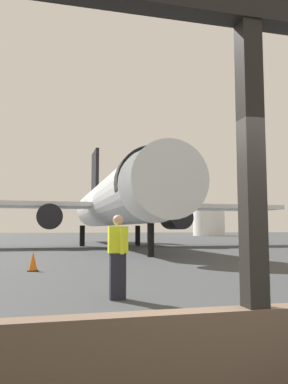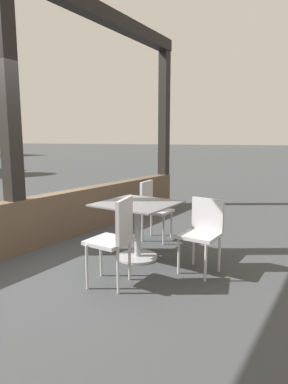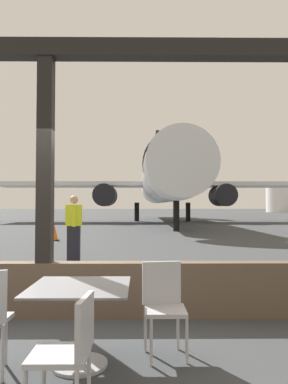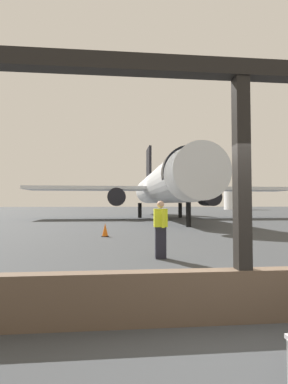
% 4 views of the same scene
% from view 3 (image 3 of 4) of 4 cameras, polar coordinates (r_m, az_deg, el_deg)
% --- Properties ---
extents(ground_plane, '(220.00, 220.00, 0.00)m').
position_cam_3_polar(ground_plane, '(45.00, -2.18, -3.96)').
color(ground_plane, '#383A3D').
extents(window_frame, '(8.23, 0.24, 3.72)m').
position_cam_3_polar(window_frame, '(5.12, -15.07, -4.36)').
color(window_frame, brown).
rests_on(window_frame, ground).
extents(dining_table, '(0.92, 0.92, 0.73)m').
position_cam_3_polar(dining_table, '(3.66, -9.90, -18.11)').
color(dining_table, slate).
rests_on(dining_table, ground).
extents(cafe_chair_window_left, '(0.43, 0.43, 0.90)m').
position_cam_3_polar(cafe_chair_window_left, '(3.86, 3.03, -16.29)').
color(cafe_chair_window_left, '#B2B2B7').
rests_on(cafe_chair_window_left, ground).
extents(cafe_chair_aisle_left, '(0.42, 0.42, 0.85)m').
position_cam_3_polar(cafe_chair_aisle_left, '(2.82, -11.29, -22.22)').
color(cafe_chair_aisle_left, '#B2B2B7').
rests_on(cafe_chair_aisle_left, ground).
extents(airplane, '(29.86, 30.97, 10.57)m').
position_cam_3_polar(airplane, '(32.95, 3.04, 1.69)').
color(airplane, silver).
rests_on(airplane, ground).
extents(ground_crew_worker, '(0.40, 0.56, 1.74)m').
position_cam_3_polar(ground_crew_worker, '(9.81, -10.80, -5.44)').
color(ground_crew_worker, black).
rests_on(ground_crew_worker, ground).
extents(traffic_cone, '(0.36, 0.36, 0.66)m').
position_cam_3_polar(traffic_cone, '(16.09, -13.67, -6.18)').
color(traffic_cone, orange).
rests_on(traffic_cone, ground).
extents(fuel_storage_tank, '(6.76, 6.76, 5.52)m').
position_cam_3_polar(fuel_storage_tank, '(84.52, 20.58, -1.08)').
color(fuel_storage_tank, white).
rests_on(fuel_storage_tank, ground).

